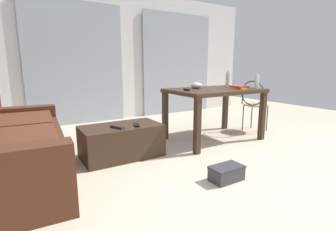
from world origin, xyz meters
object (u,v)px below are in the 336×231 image
at_px(coffee_table, 122,141).
at_px(shoebox, 226,173).
at_px(bowl, 197,85).
at_px(scissors, 213,90).
at_px(craft_table, 214,96).
at_px(tv_remote_on_table, 187,90).
at_px(wire_chair, 254,101).
at_px(tv_remote_primary, 117,127).
at_px(bottle_far, 228,79).
at_px(bottle_near, 257,82).
at_px(couch, 14,148).
at_px(tv_remote_secondary, 137,125).
at_px(book_stack, 239,87).

height_order(coffee_table, shoebox, coffee_table).
bearing_deg(bowl, scissors, -82.82).
height_order(craft_table, bowl, bowl).
relative_size(coffee_table, tv_remote_on_table, 6.29).
xyz_separation_m(wire_chair, tv_remote_primary, (-2.36, -0.08, -0.12)).
bearing_deg(craft_table, coffee_table, 179.29).
distance_m(bottle_far, tv_remote_primary, 2.03).
xyz_separation_m(bottle_far, scissors, (-0.59, -0.34, -0.11)).
distance_m(bottle_near, tv_remote_primary, 2.10).
xyz_separation_m(bottle_far, tv_remote_on_table, (-0.94, -0.20, -0.10)).
bearing_deg(tv_remote_primary, wire_chair, -21.69).
bearing_deg(bowl, craft_table, -45.66).
bearing_deg(bowl, couch, -176.43).
bearing_deg(craft_table, tv_remote_on_table, 179.14).
distance_m(wire_chair, tv_remote_secondary, 2.13).
bearing_deg(scissors, bottle_far, 29.49).
bearing_deg(tv_remote_on_table, shoebox, -85.95).
relative_size(craft_table, bowl, 7.76).
height_order(tv_remote_on_table, scissors, tv_remote_on_table).
xyz_separation_m(bottle_near, tv_remote_secondary, (-1.81, 0.19, -0.45)).
xyz_separation_m(couch, scissors, (2.36, -0.17, 0.46)).
bearing_deg(couch, bottle_far, 3.18).
distance_m(craft_table, bottle_near, 0.64).
height_order(scissors, tv_remote_primary, scissors).
bearing_deg(book_stack, tv_remote_on_table, 168.57).
height_order(bottle_far, tv_remote_secondary, bottle_far).
relative_size(bowl, book_stack, 0.62).
relative_size(bottle_far, scissors, 2.14).
height_order(couch, book_stack, book_stack).
height_order(couch, tv_remote_secondary, couch).
bearing_deg(couch, tv_remote_primary, -7.09).
xyz_separation_m(couch, tv_remote_primary, (1.00, -0.12, 0.10)).
bearing_deg(tv_remote_primary, bottle_far, -15.22).
xyz_separation_m(couch, shoebox, (1.70, -1.14, -0.22)).
relative_size(book_stack, shoebox, 0.84).
distance_m(wire_chair, tv_remote_primary, 2.36).
height_order(wire_chair, tv_remote_secondary, wire_chair).
height_order(wire_chair, book_stack, wire_chair).
height_order(bowl, tv_remote_secondary, bowl).
relative_size(bottle_far, book_stack, 0.94).
height_order(craft_table, tv_remote_secondary, craft_table).
relative_size(bowl, scissors, 1.41).
relative_size(bowl, tv_remote_primary, 0.93).
distance_m(coffee_table, bottle_near, 2.09).
height_order(coffee_table, craft_table, craft_table).
height_order(tv_remote_primary, shoebox, tv_remote_primary).
bearing_deg(bottle_far, bowl, -178.24).
relative_size(coffee_table, scissors, 7.78).
bearing_deg(tv_remote_secondary, bowl, 32.26).
distance_m(couch, bottle_near, 3.11).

